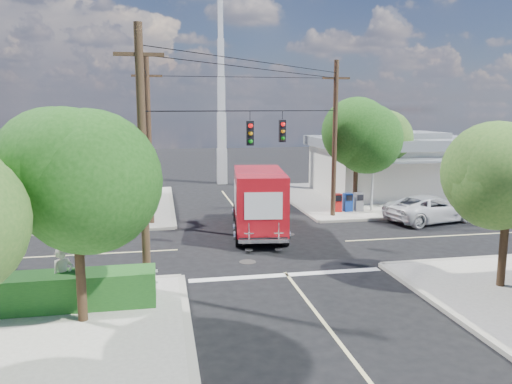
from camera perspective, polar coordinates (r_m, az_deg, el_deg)
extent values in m
plane|color=black|center=(23.39, 0.93, -6.11)|extent=(120.00, 120.00, 0.00)
cube|color=gray|center=(37.08, 14.22, -0.50)|extent=(14.00, 14.00, 0.14)
cube|color=#A29D8F|center=(34.72, 3.69, -0.89)|extent=(0.25, 14.00, 0.14)
cube|color=#A29D8F|center=(31.00, 19.68, -2.67)|extent=(14.00, 0.25, 0.14)
cube|color=gray|center=(34.23, -21.42, -1.67)|extent=(14.00, 14.00, 0.14)
cube|color=#A29D8F|center=(33.64, -9.63, -1.33)|extent=(0.25, 14.00, 0.14)
cube|color=#A29D8F|center=(27.53, -24.03, -4.41)|extent=(14.00, 0.25, 0.14)
cube|color=#A29D8F|center=(15.32, 25.58, -15.37)|extent=(0.25, 14.00, 0.14)
cube|color=#A29D8F|center=(12.68, -7.13, -19.85)|extent=(0.25, 14.00, 0.14)
cube|color=beige|center=(32.99, -2.62, -1.54)|extent=(0.12, 12.00, 0.01)
cube|color=beige|center=(14.34, 9.46, -16.56)|extent=(0.12, 12.00, 0.01)
cube|color=beige|center=(27.19, 22.10, -4.60)|extent=(12.00, 0.12, 0.01)
cube|color=beige|center=(23.55, -23.82, -6.81)|extent=(12.00, 0.12, 0.01)
cube|color=silver|center=(19.38, 3.56, -9.43)|extent=(7.50, 0.40, 0.01)
cube|color=silver|center=(38.37, 15.73, 2.43)|extent=(11.00, 8.00, 3.40)
cube|color=gray|center=(38.19, 15.87, 5.49)|extent=(11.80, 8.80, 0.70)
cube|color=gray|center=(38.16, 15.90, 6.24)|extent=(6.05, 4.40, 0.50)
cube|color=gray|center=(33.96, 19.50, 3.43)|extent=(9.90, 1.80, 0.15)
cylinder|color=silver|center=(31.43, 13.14, 0.61)|extent=(0.12, 0.12, 2.90)
cylinder|color=silver|center=(35.90, 26.09, 0.97)|extent=(0.12, 0.12, 2.90)
cube|color=beige|center=(35.63, -22.73, 1.38)|extent=(10.00, 8.00, 3.20)
cube|color=gray|center=(35.43, -22.93, 4.50)|extent=(10.80, 8.80, 0.70)
cube|color=gray|center=(35.40, -22.98, 5.31)|extent=(5.50, 4.40, 0.50)
cube|color=gray|center=(30.75, -24.70, 2.16)|extent=(9.00, 1.80, 0.15)
cylinder|color=silver|center=(29.44, -17.31, -0.35)|extent=(0.12, 0.12, 2.70)
cube|color=silver|center=(42.63, -3.90, 2.97)|extent=(0.80, 0.80, 3.00)
cube|color=silver|center=(42.41, -3.95, 7.00)|extent=(0.70, 0.70, 3.00)
cube|color=silver|center=(42.39, -4.00, 11.05)|extent=(0.60, 0.60, 3.00)
cube|color=silver|center=(42.58, -4.04, 15.09)|extent=(0.50, 0.50, 3.00)
cube|color=silver|center=(42.99, -4.09, 19.07)|extent=(0.40, 0.40, 3.00)
cylinder|color=#422D1C|center=(15.35, -19.50, -7.25)|extent=(0.28, 0.28, 3.71)
sphere|color=#174610|center=(14.88, -19.99, 1.35)|extent=(3.71, 3.71, 3.71)
sphere|color=#174610|center=(15.12, -21.42, 2.28)|extent=(3.02, 3.02, 3.02)
sphere|color=#174610|center=(14.55, -18.79, 0.79)|extent=(3.25, 3.25, 3.25)
cylinder|color=#422D1C|center=(31.45, 11.32, 1.78)|extent=(0.28, 0.28, 4.10)
sphere|color=#174610|center=(31.22, 11.47, 6.44)|extent=(4.10, 4.10, 4.10)
sphere|color=#174610|center=(31.25, 10.66, 6.94)|extent=(3.33, 3.33, 3.33)
sphere|color=#174610|center=(31.08, 12.27, 6.17)|extent=(3.58, 3.58, 3.58)
cylinder|color=#422D1C|center=(34.51, 13.93, 1.92)|extent=(0.28, 0.28, 3.58)
sphere|color=#2C5A1D|center=(34.30, 14.08, 5.63)|extent=(3.58, 3.58, 3.58)
sphere|color=#2C5A1D|center=(34.31, 13.35, 6.04)|extent=(2.91, 2.91, 2.91)
sphere|color=#2C5A1D|center=(34.19, 14.82, 5.40)|extent=(3.14, 3.14, 3.14)
cylinder|color=#422D1C|center=(19.36, 26.49, -4.70)|extent=(0.28, 0.28, 3.46)
sphere|color=#2C5A1D|center=(18.99, 26.97, 1.65)|extent=(3.46, 3.46, 3.46)
sphere|color=#2C5A1D|center=(18.88, 25.68, 2.36)|extent=(2.81, 2.81, 2.81)
cylinder|color=#422D1C|center=(29.92, -16.32, 2.08)|extent=(0.24, 0.24, 5.00)
cone|color=#246B27|center=(29.64, -14.81, 7.13)|extent=(0.50, 2.06, 0.98)
cone|color=#246B27|center=(30.37, -15.36, 7.15)|extent=(1.92, 1.68, 0.98)
cone|color=#246B27|center=(30.61, -16.77, 7.10)|extent=(2.12, 0.95, 0.98)
cone|color=#246B27|center=(30.19, -18.02, 7.01)|extent=(1.34, 2.07, 0.98)
cone|color=#246B27|center=(29.42, -18.21, 6.95)|extent=(1.34, 2.07, 0.98)
cone|color=#246B27|center=(28.87, -17.12, 6.97)|extent=(2.12, 0.95, 0.98)
cone|color=#246B27|center=(28.97, -15.57, 7.05)|extent=(1.92, 1.68, 0.98)
cylinder|color=#422D1C|center=(31.67, -19.66, 1.93)|extent=(0.24, 0.24, 4.60)
cone|color=#246B27|center=(31.35, -18.27, 6.34)|extent=(0.50, 2.06, 0.98)
cone|color=#246B27|center=(32.09, -18.71, 6.38)|extent=(1.92, 1.68, 0.98)
cone|color=#246B27|center=(32.37, -20.01, 6.33)|extent=(2.12, 0.95, 0.98)
cone|color=#246B27|center=(31.99, -21.23, 6.23)|extent=(1.34, 2.07, 0.98)
cone|color=#246B27|center=(31.23, -21.49, 6.15)|extent=(1.34, 2.07, 0.98)
cone|color=#246B27|center=(30.64, -20.52, 6.16)|extent=(2.12, 0.95, 0.98)
cone|color=#246B27|center=(30.69, -19.06, 6.24)|extent=(1.92, 1.68, 0.98)
cylinder|color=#473321|center=(16.96, -12.80, 3.23)|extent=(0.28, 0.28, 9.00)
cube|color=#473321|center=(16.96, -13.24, 15.07)|extent=(1.60, 0.12, 0.12)
cylinder|color=#473321|center=(29.02, 8.97, 5.82)|extent=(0.28, 0.28, 9.00)
cube|color=#473321|center=(29.03, 9.15, 12.73)|extent=(1.60, 0.12, 0.12)
cylinder|color=#473321|center=(27.32, -12.12, 5.51)|extent=(0.28, 0.28, 9.00)
cube|color=#473321|center=(27.32, -12.38, 12.85)|extent=(1.60, 0.12, 0.12)
cylinder|color=black|center=(22.54, 0.97, 9.26)|extent=(10.43, 10.43, 0.04)
cube|color=black|center=(21.62, -0.69, 6.74)|extent=(0.30, 0.24, 1.05)
sphere|color=red|center=(21.47, -0.62, 7.60)|extent=(0.20, 0.20, 0.20)
cube|color=black|center=(23.87, 3.02, 6.97)|extent=(0.30, 0.24, 1.05)
sphere|color=red|center=(23.73, 3.11, 7.76)|extent=(0.20, 0.20, 0.20)
cube|color=silver|center=(17.73, -20.92, -10.21)|extent=(5.94, 0.05, 0.08)
cube|color=silver|center=(17.60, -21.00, -8.99)|extent=(5.94, 0.05, 0.08)
cube|color=silver|center=(17.39, -11.71, -9.63)|extent=(0.09, 0.06, 1.00)
cube|color=#194A1A|center=(16.96, -22.10, -10.47)|extent=(6.20, 1.20, 1.10)
cube|color=#B41512|center=(30.63, 9.22, -1.20)|extent=(0.50, 0.50, 1.10)
cube|color=navy|center=(30.87, 10.44, -1.15)|extent=(0.50, 0.50, 1.10)
cube|color=slate|center=(31.13, 11.64, -1.10)|extent=(0.50, 0.50, 1.10)
cube|color=black|center=(25.76, 0.24, -3.47)|extent=(3.07, 7.53, 0.23)
cube|color=red|center=(28.41, -0.14, -0.71)|extent=(2.44, 1.87, 2.06)
cube|color=black|center=(29.00, -0.21, 0.24)|extent=(1.98, 0.48, 0.89)
cube|color=silver|center=(29.36, -0.23, -1.69)|extent=(2.15, 0.39, 0.33)
cube|color=red|center=(24.66, 0.37, -0.72)|extent=(3.02, 5.70, 2.72)
cube|color=white|center=(24.74, 3.13, -0.37)|extent=(0.45, 3.35, 1.22)
cube|color=white|center=(24.58, -2.40, -0.43)|extent=(0.45, 3.35, 1.22)
cube|color=white|center=(21.95, 0.86, -1.61)|extent=(1.68, 0.23, 1.22)
cube|color=silver|center=(22.18, 0.88, -5.60)|extent=(2.26, 0.52, 0.17)
cube|color=silver|center=(21.92, -0.81, -4.76)|extent=(0.43, 0.11, 0.94)
cube|color=silver|center=(22.02, 2.61, -4.70)|extent=(0.43, 0.11, 0.94)
cylinder|color=black|center=(28.38, -2.29, -2.28)|extent=(0.43, 1.06, 1.03)
cylinder|color=black|center=(28.50, 2.05, -2.23)|extent=(0.43, 1.06, 1.03)
cylinder|color=black|center=(23.07, -1.99, -5.01)|extent=(0.43, 1.06, 1.03)
cylinder|color=black|center=(23.23, 3.35, -4.92)|extent=(0.43, 1.06, 1.03)
imported|color=silver|center=(29.78, 19.38, -1.79)|extent=(5.85, 3.70, 1.50)
imported|color=beige|center=(17.02, -21.17, -8.99)|extent=(0.81, 0.76, 1.85)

